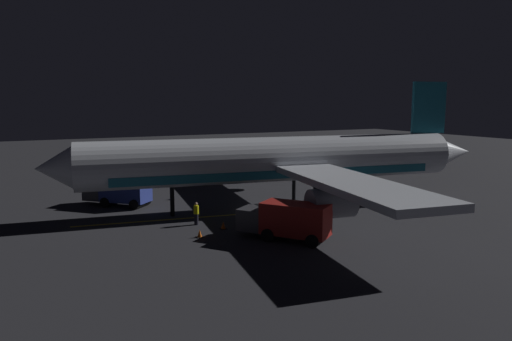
{
  "coord_description": "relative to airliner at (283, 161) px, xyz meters",
  "views": [
    {
      "loc": [
        -35.7,
        20.39,
        9.36
      ],
      "look_at": [
        0.0,
        2.0,
        3.5
      ],
      "focal_mm": 33.44,
      "sensor_mm": 36.0,
      "label": 1
    }
  ],
  "objects": [
    {
      "name": "traffic_cone_near_left",
      "position": [
        -4.09,
        7.49,
        -3.91
      ],
      "size": [
        0.5,
        0.5,
        0.55
      ],
      "color": "#EA590F",
      "rests_on": "ground_plane"
    },
    {
      "name": "airliner",
      "position": [
        0.0,
        0.0,
        0.0
      ],
      "size": [
        37.89,
        39.97,
        11.18
      ],
      "color": "silver",
      "rests_on": "ground_plane"
    },
    {
      "name": "ground_plane",
      "position": [
        0.1,
        0.61,
        -4.26
      ],
      "size": [
        180.0,
        180.0,
        0.2
      ],
      "primitive_type": "cube",
      "color": "#29292D"
    },
    {
      "name": "traffic_cone_near_right",
      "position": [
        7.9,
        7.67,
        -3.91
      ],
      "size": [
        0.5,
        0.5,
        0.55
      ],
      "color": "#EA590F",
      "rests_on": "ground_plane"
    },
    {
      "name": "traffic_cone_under_wing",
      "position": [
        -5.35,
        9.81,
        -3.91
      ],
      "size": [
        0.5,
        0.5,
        0.55
      ],
      "color": "#EA590F",
      "rests_on": "ground_plane"
    },
    {
      "name": "apron_guide_stripe",
      "position": [
        -0.45,
        4.61,
        -4.16
      ],
      "size": [
        4.52,
        25.84,
        0.01
      ],
      "primitive_type": "cube",
      "rotation": [
        0.0,
        0.0,
        -0.16
      ],
      "color": "gold",
      "rests_on": "ground_plane"
    },
    {
      "name": "baggage_truck",
      "position": [
        7.46,
        12.64,
        -2.94
      ],
      "size": [
        5.72,
        5.72,
        2.36
      ],
      "color": "navy",
      "rests_on": "ground_plane"
    },
    {
      "name": "catering_truck",
      "position": [
        -8.63,
        4.71,
        -2.84
      ],
      "size": [
        6.3,
        5.39,
        2.58
      ],
      "color": "maroon",
      "rests_on": "ground_plane"
    },
    {
      "name": "ground_crew_worker",
      "position": [
        -2.01,
        8.83,
        -3.28
      ],
      "size": [
        0.4,
        0.4,
        1.74
      ],
      "color": "black",
      "rests_on": "ground_plane"
    }
  ]
}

